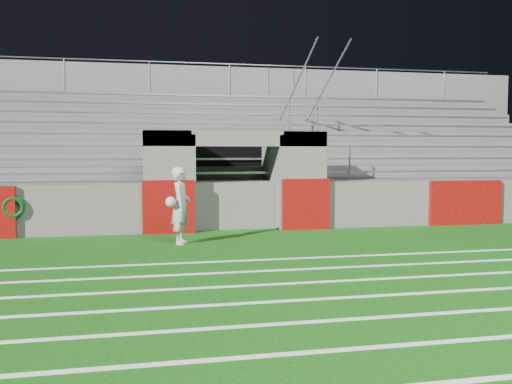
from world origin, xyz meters
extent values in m
plane|color=#0F470B|center=(0.00, 0.00, 0.00)|extent=(90.00, 90.00, 0.00)
cube|color=white|center=(0.00, -7.00, 0.01)|extent=(28.00, 0.09, 0.01)
cube|color=white|center=(0.00, -6.00, 0.01)|extent=(28.00, 0.09, 0.01)
cube|color=white|center=(0.00, -5.00, 0.01)|extent=(28.00, 0.09, 0.01)
cube|color=white|center=(0.00, -4.00, 0.01)|extent=(28.00, 0.09, 0.01)
cube|color=white|center=(0.00, -3.00, 0.01)|extent=(28.00, 0.09, 0.01)
cube|color=white|center=(0.00, -2.00, 0.01)|extent=(28.00, 0.09, 0.01)
cube|color=white|center=(0.00, -1.00, 0.01)|extent=(28.00, 0.09, 0.01)
cube|color=#565452|center=(7.70, 3.17, 0.62)|extent=(10.60, 0.35, 1.25)
cube|color=#565452|center=(-1.80, 3.50, 1.30)|extent=(1.20, 1.00, 2.60)
cube|color=#565452|center=(1.80, 3.50, 1.30)|extent=(1.20, 1.00, 2.60)
cube|color=black|center=(0.00, 5.20, 1.25)|extent=(2.60, 0.20, 2.50)
cube|color=#565452|center=(-1.15, 4.10, 1.25)|extent=(0.10, 2.20, 2.50)
cube|color=#565452|center=(1.15, 4.10, 1.25)|extent=(0.10, 2.20, 2.50)
cube|color=#565452|center=(0.00, 3.50, 2.40)|extent=(4.80, 1.00, 0.40)
cube|color=#565452|center=(0.00, 7.35, 1.15)|extent=(26.00, 8.00, 0.20)
cube|color=#565452|center=(0.00, 7.35, 0.53)|extent=(26.00, 8.00, 1.05)
cube|color=#650A08|center=(-1.80, 2.94, 0.68)|extent=(1.30, 0.15, 1.35)
cube|color=#650A08|center=(1.80, 2.94, 0.68)|extent=(1.30, 0.15, 1.35)
cube|color=#650A08|center=(6.50, 2.94, 0.62)|extent=(2.20, 0.15, 1.25)
cube|color=gray|center=(0.00, 4.43, 1.47)|extent=(23.00, 0.28, 0.06)
cube|color=#565452|center=(0.00, 5.28, 1.44)|extent=(24.00, 0.75, 0.38)
cube|color=gray|center=(0.00, 5.18, 1.85)|extent=(23.00, 0.28, 0.06)
cube|color=#565452|center=(0.00, 6.03, 1.63)|extent=(24.00, 0.75, 0.76)
cube|color=gray|center=(0.00, 5.93, 2.23)|extent=(23.00, 0.28, 0.06)
cube|color=#565452|center=(0.00, 6.78, 1.82)|extent=(24.00, 0.75, 1.14)
cube|color=gray|center=(0.00, 6.68, 2.61)|extent=(23.00, 0.28, 0.06)
cube|color=#565452|center=(0.00, 7.53, 2.01)|extent=(24.00, 0.75, 1.52)
cube|color=gray|center=(0.00, 7.43, 2.99)|extent=(23.00, 0.28, 0.06)
cube|color=#565452|center=(0.00, 8.28, 2.20)|extent=(24.00, 0.75, 1.90)
cube|color=gray|center=(0.00, 8.18, 3.37)|extent=(23.00, 0.28, 0.06)
cube|color=#565452|center=(0.00, 9.03, 2.39)|extent=(24.00, 0.75, 2.28)
cube|color=gray|center=(0.00, 8.93, 3.75)|extent=(23.00, 0.28, 0.06)
cube|color=#565452|center=(0.00, 9.78, 2.58)|extent=(24.00, 0.75, 2.66)
cube|color=gray|center=(0.00, 9.68, 4.13)|extent=(23.00, 0.28, 0.06)
cube|color=#565452|center=(0.00, 10.45, 2.65)|extent=(26.00, 0.60, 5.29)
cylinder|color=#A5A8AD|center=(2.50, 4.15, 1.75)|extent=(0.05, 0.05, 1.00)
cylinder|color=#A5A8AD|center=(2.50, 7.15, 3.27)|extent=(0.05, 0.05, 1.00)
cylinder|color=#A5A8AD|center=(2.50, 10.15, 4.79)|extent=(0.05, 0.05, 1.00)
cylinder|color=#A5A8AD|center=(2.50, 7.15, 3.77)|extent=(0.05, 6.02, 3.08)
cylinder|color=#A5A8AD|center=(3.50, 4.15, 1.75)|extent=(0.05, 0.05, 1.00)
cylinder|color=#A5A8AD|center=(3.50, 7.15, 3.27)|extent=(0.05, 0.05, 1.00)
cylinder|color=#A5A8AD|center=(3.50, 10.15, 4.79)|extent=(0.05, 0.05, 1.00)
cylinder|color=#A5A8AD|center=(3.50, 7.15, 3.77)|extent=(0.05, 6.02, 3.08)
cylinder|color=#A5A8AD|center=(-5.00, 10.15, 4.84)|extent=(0.05, 0.05, 1.10)
cylinder|color=#A5A8AD|center=(-2.00, 10.15, 4.84)|extent=(0.05, 0.05, 1.10)
cylinder|color=#A5A8AD|center=(1.00, 10.15, 4.84)|extent=(0.05, 0.05, 1.10)
cylinder|color=#A5A8AD|center=(4.00, 10.15, 4.84)|extent=(0.05, 0.05, 1.10)
cylinder|color=#A5A8AD|center=(7.00, 10.15, 4.84)|extent=(0.05, 0.05, 1.10)
cylinder|color=#A5A8AD|center=(10.00, 10.15, 4.84)|extent=(0.05, 0.05, 1.10)
cylinder|color=#A5A8AD|center=(0.00, 10.15, 5.39)|extent=(24.00, 0.05, 0.05)
imported|color=#AFB5B9|center=(-1.63, 1.28, 0.86)|extent=(0.55, 0.71, 1.72)
sphere|color=silver|center=(-1.87, 1.10, 0.96)|extent=(0.23, 0.23, 0.23)
torus|color=#0D4316|center=(-5.45, 2.95, 0.77)|extent=(0.54, 0.10, 0.54)
torus|color=#0B3B10|center=(-5.45, 2.90, 0.74)|extent=(0.52, 0.10, 0.52)
camera|label=1|loc=(-2.70, -11.44, 2.05)|focal=40.00mm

